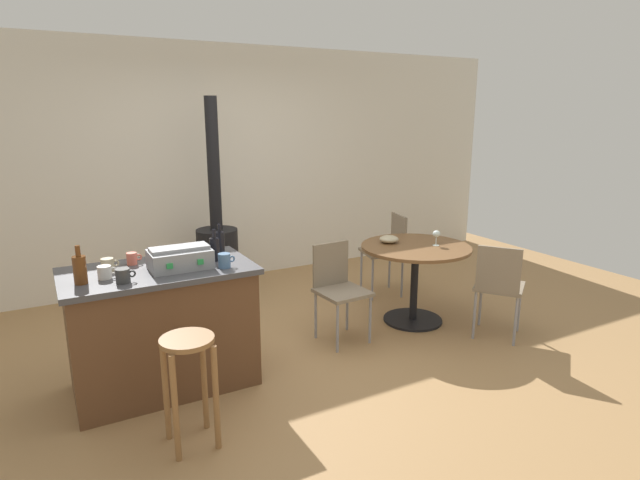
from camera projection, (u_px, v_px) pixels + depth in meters
The scene contains 20 objects.
ground_plane at pixel (301, 349), 4.41m from camera, with size 8.80×8.80×0.00m, color #A37A4C.
back_wall at pixel (212, 166), 6.01m from camera, with size 8.00×0.10×2.70m, color silver.
kitchen_island at pixel (163, 328), 3.74m from camera, with size 1.29×0.73×0.89m.
wooden_stool at pixel (189, 369), 3.05m from camera, with size 0.32×0.32×0.69m.
dining_table at pixel (415, 264), 4.88m from camera, with size 1.01×1.01×0.75m.
folding_chair_near at pixel (499, 283), 4.52m from camera, with size 0.56×0.56×0.86m.
folding_chair_far at pixel (388, 247), 5.66m from camera, with size 0.48×0.48×0.88m.
folding_chair_left at pixel (338, 285), 4.52m from camera, with size 0.43×0.43×0.85m.
wood_stove at pixel (218, 249), 5.60m from camera, with size 0.44×0.45×2.11m.
toolbox at pixel (180, 258), 3.62m from camera, with size 0.41×0.28×0.16m.
bottle_0 at pixel (80, 269), 3.28m from camera, with size 0.08×0.08×0.25m.
bottle_1 at pixel (220, 242), 4.03m from camera, with size 0.07×0.07×0.22m.
bottle_2 at pixel (214, 249), 3.80m from camera, with size 0.07×0.07×0.24m.
cup_0 at pixel (108, 265), 3.55m from camera, with size 0.12×0.08×0.09m.
cup_1 at pixel (123, 276), 3.32m from camera, with size 0.13×0.09×0.09m.
cup_2 at pixel (132, 259), 3.72m from camera, with size 0.11×0.07×0.09m.
cup_3 at pixel (105, 272), 3.40m from camera, with size 0.12×0.09×0.09m.
cup_4 at pixel (225, 261), 3.64m from camera, with size 0.12×0.09×0.10m.
wine_glass at pixel (436, 234), 4.82m from camera, with size 0.07×0.07×0.14m.
serving_bowl at pixel (389, 239), 4.94m from camera, with size 0.18×0.18×0.07m, color tan.
Camera 1 is at (-1.82, -3.63, 1.95)m, focal length 29.28 mm.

